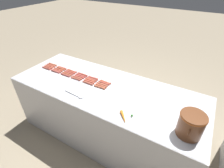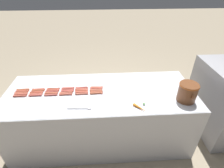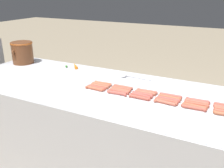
% 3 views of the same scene
% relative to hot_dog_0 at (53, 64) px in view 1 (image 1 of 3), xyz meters
% --- Properties ---
extents(ground_plane, '(20.00, 20.00, 0.00)m').
position_rel_hot_dog_0_xyz_m(ground_plane, '(0.08, 0.96, -0.84)').
color(ground_plane, gray).
extents(griddle_counter, '(0.90, 2.36, 0.83)m').
position_rel_hot_dog_0_xyz_m(griddle_counter, '(0.08, 0.96, -0.43)').
color(griddle_counter, '#BCBCC1').
rests_on(griddle_counter, ground_plane).
extents(hot_dog_0, '(0.03, 0.16, 0.02)m').
position_rel_hot_dog_0_xyz_m(hot_dog_0, '(0.00, 0.00, 0.00)').
color(hot_dog_0, '#B25D3E').
rests_on(hot_dog_0, griddle_counter).
extents(hot_dog_1, '(0.03, 0.16, 0.02)m').
position_rel_hot_dog_0_xyz_m(hot_dog_1, '(0.00, 0.19, 0.00)').
color(hot_dog_1, '#B55140').
rests_on(hot_dog_1, griddle_counter).
extents(hot_dog_2, '(0.03, 0.16, 0.02)m').
position_rel_hot_dog_0_xyz_m(hot_dog_2, '(0.00, 0.37, 0.00)').
color(hot_dog_2, '#BD5C47').
rests_on(hot_dog_2, griddle_counter).
extents(hot_dog_3, '(0.03, 0.16, 0.02)m').
position_rel_hot_dog_0_xyz_m(hot_dog_3, '(0.00, 0.56, 0.00)').
color(hot_dog_3, '#B54F3F').
rests_on(hot_dog_3, griddle_counter).
extents(hot_dog_4, '(0.03, 0.16, 0.02)m').
position_rel_hot_dog_0_xyz_m(hot_dog_4, '(0.00, 0.73, 0.00)').
color(hot_dog_4, '#BA5246').
rests_on(hot_dog_4, griddle_counter).
extents(hot_dog_5, '(0.03, 0.16, 0.02)m').
position_rel_hot_dog_0_xyz_m(hot_dog_5, '(0.01, 0.92, 0.00)').
color(hot_dog_5, '#BB583D').
rests_on(hot_dog_5, griddle_counter).
extents(hot_dog_6, '(0.03, 0.16, 0.02)m').
position_rel_hot_dog_0_xyz_m(hot_dog_6, '(0.03, 0.00, 0.00)').
color(hot_dog_6, '#BD5642').
rests_on(hot_dog_6, griddle_counter).
extents(hot_dog_7, '(0.03, 0.16, 0.02)m').
position_rel_hot_dog_0_xyz_m(hot_dog_7, '(0.03, 0.19, 0.00)').
color(hot_dog_7, '#B15A3D').
rests_on(hot_dog_7, griddle_counter).
extents(hot_dog_8, '(0.03, 0.16, 0.02)m').
position_rel_hot_dog_0_xyz_m(hot_dog_8, '(0.04, 0.38, 0.00)').
color(hot_dog_8, '#BA503D').
rests_on(hot_dog_8, griddle_counter).
extents(hot_dog_9, '(0.03, 0.16, 0.02)m').
position_rel_hot_dog_0_xyz_m(hot_dog_9, '(0.04, 0.56, 0.00)').
color(hot_dog_9, '#B44F45').
rests_on(hot_dog_9, griddle_counter).
extents(hot_dog_10, '(0.03, 0.16, 0.02)m').
position_rel_hot_dog_0_xyz_m(hot_dog_10, '(0.04, 0.73, 0.00)').
color(hot_dog_10, '#B25444').
rests_on(hot_dog_10, griddle_counter).
extents(hot_dog_11, '(0.03, 0.16, 0.02)m').
position_rel_hot_dog_0_xyz_m(hot_dog_11, '(0.03, 0.92, 0.00)').
color(hot_dog_11, '#B54F40').
rests_on(hot_dog_11, griddle_counter).
extents(hot_dog_12, '(0.03, 0.16, 0.02)m').
position_rel_hot_dog_0_xyz_m(hot_dog_12, '(0.07, 0.00, 0.00)').
color(hot_dog_12, '#BB5D44').
rests_on(hot_dog_12, griddle_counter).
extents(hot_dog_13, '(0.03, 0.16, 0.02)m').
position_rel_hot_dog_0_xyz_m(hot_dog_13, '(0.07, 0.19, 0.00)').
color(hot_dog_13, '#BD543D').
rests_on(hot_dog_13, griddle_counter).
extents(hot_dog_14, '(0.02, 0.16, 0.02)m').
position_rel_hot_dog_0_xyz_m(hot_dog_14, '(0.07, 0.37, 0.00)').
color(hot_dog_14, '#B14F45').
rests_on(hot_dog_14, griddle_counter).
extents(hot_dog_15, '(0.03, 0.16, 0.02)m').
position_rel_hot_dog_0_xyz_m(hot_dog_15, '(0.07, 0.56, 0.00)').
color(hot_dog_15, '#B95145').
rests_on(hot_dog_15, griddle_counter).
extents(hot_dog_16, '(0.03, 0.16, 0.02)m').
position_rel_hot_dog_0_xyz_m(hot_dog_16, '(0.06, 0.73, 0.00)').
color(hot_dog_16, '#BE5A42').
rests_on(hot_dog_16, griddle_counter).
extents(hot_dog_17, '(0.02, 0.16, 0.02)m').
position_rel_hot_dog_0_xyz_m(hot_dog_17, '(0.07, 0.91, 0.00)').
color(hot_dog_17, '#B05E45').
rests_on(hot_dog_17, griddle_counter).
extents(hot_dog_18, '(0.02, 0.16, 0.02)m').
position_rel_hot_dog_0_xyz_m(hot_dog_18, '(0.10, 0.01, 0.00)').
color(hot_dog_18, '#BC5A47').
rests_on(hot_dog_18, griddle_counter).
extents(hot_dog_19, '(0.03, 0.16, 0.02)m').
position_rel_hot_dog_0_xyz_m(hot_dog_19, '(0.10, 0.19, 0.00)').
color(hot_dog_19, '#B75A46').
rests_on(hot_dog_19, griddle_counter).
extents(hot_dog_20, '(0.03, 0.16, 0.02)m').
position_rel_hot_dog_0_xyz_m(hot_dog_20, '(0.10, 0.37, 0.00)').
color(hot_dog_20, '#B75C3E').
rests_on(hot_dog_20, griddle_counter).
extents(hot_dog_21, '(0.03, 0.16, 0.02)m').
position_rel_hot_dog_0_xyz_m(hot_dog_21, '(0.10, 0.55, 0.00)').
color(hot_dog_21, '#B55D47').
rests_on(hot_dog_21, griddle_counter).
extents(hot_dog_22, '(0.03, 0.16, 0.02)m').
position_rel_hot_dog_0_xyz_m(hot_dog_22, '(0.10, 0.74, 0.00)').
color(hot_dog_22, '#BE5641').
rests_on(hot_dog_22, griddle_counter).
extents(hot_dog_23, '(0.02, 0.16, 0.02)m').
position_rel_hot_dog_0_xyz_m(hot_dog_23, '(0.10, 0.92, 0.00)').
color(hot_dog_23, '#B65C41').
rests_on(hot_dog_23, griddle_counter).
extents(hot_dog_24, '(0.02, 0.16, 0.02)m').
position_rel_hot_dog_0_xyz_m(hot_dog_24, '(0.13, 0.01, 0.00)').
color(hot_dog_24, '#B14F40').
rests_on(hot_dog_24, griddle_counter).
extents(hot_dog_25, '(0.03, 0.16, 0.02)m').
position_rel_hot_dog_0_xyz_m(hot_dog_25, '(0.13, 0.19, 0.00)').
color(hot_dog_25, '#B14F44').
rests_on(hot_dog_25, griddle_counter).
extents(hot_dog_26, '(0.03, 0.16, 0.02)m').
position_rel_hot_dog_0_xyz_m(hot_dog_26, '(0.13, 0.37, 0.00)').
color(hot_dog_26, '#B35147').
rests_on(hot_dog_26, griddle_counter).
extents(hot_dog_27, '(0.03, 0.16, 0.02)m').
position_rel_hot_dog_0_xyz_m(hot_dog_27, '(0.13, 0.55, 0.00)').
color(hot_dog_27, '#B05442').
rests_on(hot_dog_27, griddle_counter).
extents(hot_dog_28, '(0.03, 0.16, 0.02)m').
position_rel_hot_dog_0_xyz_m(hot_dog_28, '(0.13, 0.74, 0.00)').
color(hot_dog_28, '#B65945').
rests_on(hot_dog_28, griddle_counter).
extents(hot_dog_29, '(0.03, 0.16, 0.02)m').
position_rel_hot_dog_0_xyz_m(hot_dog_29, '(0.13, 0.92, 0.00)').
color(hot_dog_29, '#B6593D').
rests_on(hot_dog_29, griddle_counter).
extents(bean_pot, '(0.27, 0.22, 0.22)m').
position_rel_hot_dog_0_xyz_m(bean_pot, '(0.31, 1.95, 0.11)').
color(bean_pot, brown).
rests_on(bean_pot, griddle_counter).
extents(serving_spoon, '(0.07, 0.27, 0.02)m').
position_rel_hot_dog_0_xyz_m(serving_spoon, '(0.39, 0.80, -0.00)').
color(serving_spoon, '#B7B7BC').
rests_on(serving_spoon, griddle_counter).
extents(carrot, '(0.15, 0.14, 0.03)m').
position_rel_hot_dog_0_xyz_m(carrot, '(0.43, 1.40, 0.00)').
color(carrot, orange).
rests_on(carrot, griddle_counter).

